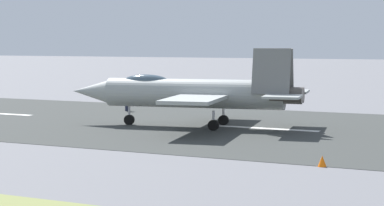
# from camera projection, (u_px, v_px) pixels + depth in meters

# --- Properties ---
(ground_plane) EXTENTS (400.00, 400.00, 0.00)m
(ground_plane) POSITION_uv_depth(u_px,v_px,m) (261.00, 128.00, 48.52)
(ground_plane) COLOR slate
(runway_strip) EXTENTS (240.00, 26.00, 0.02)m
(runway_strip) POSITION_uv_depth(u_px,v_px,m) (262.00, 128.00, 48.51)
(runway_strip) COLOR #373A38
(runway_strip) RESTS_ON ground
(fighter_jet) EXTENTS (17.95, 14.01, 5.71)m
(fighter_jet) POSITION_uv_depth(u_px,v_px,m) (192.00, 93.00, 49.11)
(fighter_jet) COLOR #9BA09E
(fighter_jet) RESTS_ON ground
(crew_person) EXTENTS (0.50, 0.55, 1.66)m
(crew_person) POSITION_uv_depth(u_px,v_px,m) (127.00, 102.00, 60.60)
(crew_person) COLOR #1E2338
(crew_person) RESTS_ON ground
(marker_cone_near) EXTENTS (0.44, 0.44, 0.55)m
(marker_cone_near) POSITION_uv_depth(u_px,v_px,m) (322.00, 161.00, 33.61)
(marker_cone_near) COLOR orange
(marker_cone_near) RESTS_ON ground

